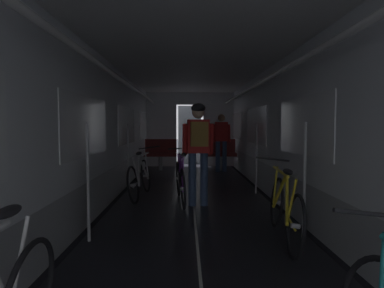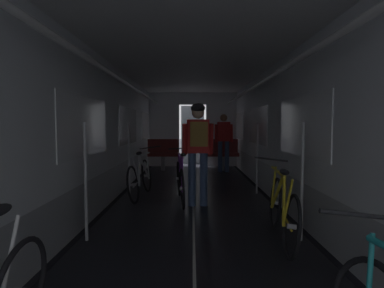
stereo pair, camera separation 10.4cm
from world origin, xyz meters
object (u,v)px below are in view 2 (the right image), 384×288
object	(u,v)px
bench_seat_far_left	(162,152)
person_standing_near_bench	(223,139)
bicycle_yellow	(281,209)
bicycle_purple_in_aisle	(179,181)
bench_seat_far_right	(221,152)
person_cyclist_aisle	(197,143)
bicycle_silver	(140,177)

from	to	relation	value
bench_seat_far_left	person_standing_near_bench	distance (m)	1.89
person_standing_near_bench	bicycle_yellow	bearing A→B (deg)	-88.63
bicycle_purple_in_aisle	bench_seat_far_right	bearing A→B (deg)	74.58
bench_seat_far_left	person_cyclist_aisle	xyz separation A→B (m)	(0.98, -4.34, 0.50)
bench_seat_far_left	person_cyclist_aisle	world-z (taller)	person_cyclist_aisle
bicycle_silver	bicycle_yellow	bearing A→B (deg)	-48.60
bicycle_yellow	person_cyclist_aisle	xyz separation A→B (m)	(-0.96, 1.66, 0.69)
bicycle_silver	person_cyclist_aisle	bearing A→B (deg)	-31.01
bench_seat_far_left	person_cyclist_aisle	bearing A→B (deg)	-77.25
bench_seat_far_right	bicycle_silver	size ratio (longest dim) A/B	0.58
bench_seat_far_left	bicycle_purple_in_aisle	size ratio (longest dim) A/B	0.58
bench_seat_far_right	person_standing_near_bench	xyz separation A→B (m)	(0.00, -0.38, 0.41)
bench_seat_far_left	bicycle_yellow	xyz separation A→B (m)	(1.94, -6.00, -0.19)
bench_seat_far_right	bicycle_yellow	distance (m)	6.00
bicycle_yellow	person_standing_near_bench	distance (m)	5.65
bicycle_silver	person_cyclist_aisle	world-z (taller)	person_cyclist_aisle
bicycle_silver	bicycle_purple_in_aisle	bearing A→B (deg)	-26.20
person_cyclist_aisle	bicycle_purple_in_aisle	distance (m)	0.80
person_standing_near_bench	bench_seat_far_left	bearing A→B (deg)	168.21
bench_seat_far_right	person_cyclist_aisle	xyz separation A→B (m)	(-0.82, -4.34, 0.50)
bench_seat_far_right	person_standing_near_bench	world-z (taller)	person_standing_near_bench
bench_seat_far_left	bench_seat_far_right	bearing A→B (deg)	0.00
bicycle_silver	person_standing_near_bench	distance (m)	3.87
bicycle_silver	bicycle_purple_in_aisle	size ratio (longest dim) A/B	1.00
person_cyclist_aisle	bicycle_purple_in_aisle	bearing A→B (deg)	138.79
bench_seat_far_right	bicycle_purple_in_aisle	size ratio (longest dim) A/B	0.58
bench_seat_far_right	bicycle_silver	xyz separation A→B (m)	(-1.89, -3.70, -0.19)
bicycle_yellow	bicycle_silver	bearing A→B (deg)	131.40
bench_seat_far_right	bicycle_purple_in_aisle	world-z (taller)	bench_seat_far_right
bench_seat_far_left	bicycle_purple_in_aisle	world-z (taller)	bench_seat_far_left
bench_seat_far_right	person_standing_near_bench	bearing A→B (deg)	-89.59
bicycle_yellow	person_standing_near_bench	bearing A→B (deg)	91.37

